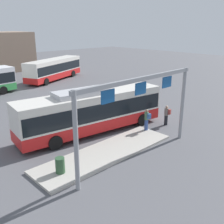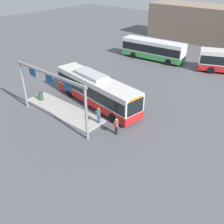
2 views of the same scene
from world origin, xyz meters
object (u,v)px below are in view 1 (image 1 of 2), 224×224
(person_boarding, at_px, (167,115))
(trash_bin, at_px, (60,165))
(bus_background_right, at_px, (54,68))
(bus_main, at_px, (92,110))
(person_waiting_near, at_px, (147,119))

(person_boarding, xyz_separation_m, trash_bin, (-10.70, -0.47, -0.28))
(bus_background_right, height_order, person_boarding, bus_background_right)
(bus_main, xyz_separation_m, person_boarding, (5.38, -3.12, -0.92))
(person_boarding, relative_size, trash_bin, 1.86)
(person_boarding, height_order, person_waiting_near, person_waiting_near)
(bus_main, distance_m, person_boarding, 6.29)
(bus_main, height_order, person_waiting_near, bus_main)
(person_boarding, relative_size, person_waiting_near, 1.00)
(person_boarding, xyz_separation_m, person_waiting_near, (-2.37, 0.19, 0.16))
(person_boarding, distance_m, person_waiting_near, 2.38)
(bus_background_right, relative_size, trash_bin, 12.34)
(person_waiting_near, distance_m, trash_bin, 8.37)
(bus_background_right, distance_m, person_waiting_near, 23.53)
(person_boarding, height_order, trash_bin, person_boarding)
(person_waiting_near, height_order, trash_bin, person_waiting_near)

